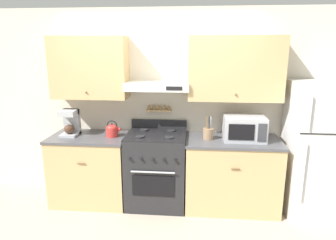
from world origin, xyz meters
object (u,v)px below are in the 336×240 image
Objects in this scene: coffee_maker at (70,122)px; utensil_crock at (208,133)px; microwave at (244,128)px; tea_kettle at (112,130)px; stove_range at (157,169)px; refrigerator at (319,150)px.

coffee_maker reaches higher than utensil_crock.
microwave is at bearing 2.31° from utensil_crock.
tea_kettle is 0.58m from coffee_maker.
stove_range is at bearing 179.61° from utensil_crock.
tea_kettle is at bearing -179.39° from microwave.
microwave is (2.25, -0.01, -0.02)m from coffee_maker.
utensil_crock is at bearing 0.00° from tea_kettle.
microwave is at bearing 177.30° from refrigerator.
coffee_maker is 0.67× the size of microwave.
microwave reaches higher than tea_kettle.
stove_range is 0.83m from utensil_crock.
refrigerator is 0.94m from microwave.
tea_kettle is (-0.57, -0.00, 0.52)m from stove_range.
microwave is 0.45m from utensil_crock.
coffee_maker is at bearing 178.97° from utensil_crock.
refrigerator is at bearing -1.06° from utensil_crock.
tea_kettle is 1.68m from microwave.
coffee_maker is at bearing 178.59° from stove_range.
coffee_maker reaches higher than stove_range.
refrigerator is at bearing -0.84° from stove_range.
utensil_crock is (-1.35, 0.02, 0.16)m from refrigerator.
utensil_crock is at bearing -0.39° from stove_range.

